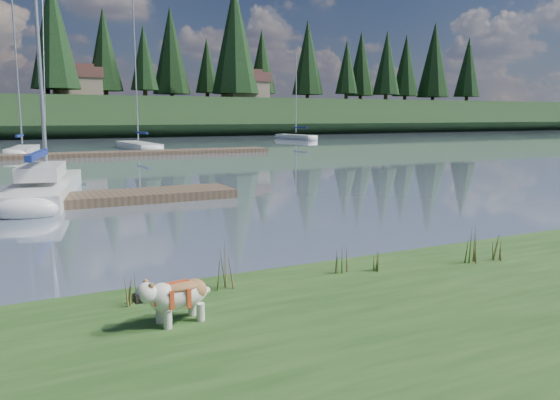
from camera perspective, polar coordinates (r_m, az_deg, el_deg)
ground at (r=39.49m, az=-22.12°, el=4.11°), size 200.00×200.00×0.00m
ridge at (r=82.34m, az=-24.61°, el=7.84°), size 200.00×20.00×5.00m
bulldog at (r=6.75m, az=-10.65°, el=-9.62°), size 0.96×0.48×0.57m
sailboat_main at (r=21.30m, az=-23.16°, el=1.66°), size 3.42×9.25×13.03m
dock_far at (r=39.68m, az=-19.25°, el=4.50°), size 26.00×2.20×0.30m
sailboat_bg_2 at (r=44.07m, az=-25.17°, el=4.78°), size 2.68×7.57×11.21m
sailboat_bg_3 at (r=47.93m, az=-14.82°, el=5.58°), size 2.32×9.03×13.02m
sailboat_bg_5 at (r=64.80m, az=1.34°, el=6.65°), size 2.62×7.10×10.07m
weed_0 at (r=7.96m, az=-5.98°, el=-7.14°), size 0.17×0.14×0.69m
weed_1 at (r=8.73m, az=6.47°, el=-6.20°), size 0.17×0.14×0.51m
weed_2 at (r=9.79m, az=19.39°, el=-4.43°), size 0.17×0.14×0.74m
weed_3 at (r=7.53m, az=-15.32°, el=-8.96°), size 0.17×0.14×0.51m
weed_4 at (r=8.95m, az=10.27°, el=-6.22°), size 0.17×0.14×0.40m
weed_5 at (r=10.13m, az=21.75°, el=-4.58°), size 0.17×0.14×0.55m
mud_lip at (r=8.68m, az=-5.19°, el=-9.69°), size 60.00×0.50×0.14m
conifer_4 at (r=76.21m, az=-22.61°, el=15.95°), size 6.16×6.16×15.10m
conifer_5 at (r=81.68m, az=-14.04°, el=14.23°), size 3.96×3.96×10.35m
conifer_6 at (r=84.00m, az=-4.75°, el=16.47°), size 7.04×7.04×17.00m
conifer_7 at (r=92.49m, az=2.90°, el=14.66°), size 5.28×5.28×13.20m
conifer_8 at (r=96.19m, az=11.09°, el=13.88°), size 4.62×4.62×11.77m
conifer_9 at (r=106.87m, az=15.81°, el=13.93°), size 5.94×5.94×14.62m
house_1 at (r=80.90m, az=-20.45°, el=11.50°), size 6.30×5.30×4.65m
house_2 at (r=85.05m, az=-3.67°, el=11.87°), size 6.30×5.30×4.65m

